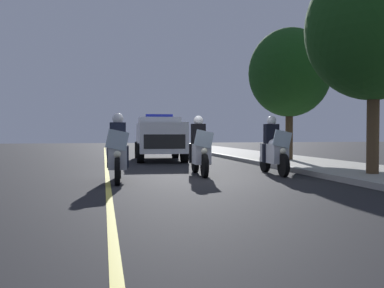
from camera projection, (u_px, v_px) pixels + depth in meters
name	position (u px, v px, depth m)	size (l,w,h in m)	color
ground_plane	(196.00, 177.00, 11.21)	(80.00, 80.00, 0.00)	black
curb_strip	(308.00, 172.00, 11.92)	(48.00, 0.24, 0.15)	#9E9B93
sidewalk_strip	(366.00, 172.00, 12.32)	(48.00, 3.60, 0.10)	#A8A399
lane_stripe_center	(108.00, 179.00, 10.71)	(48.00, 0.12, 0.01)	#E0D14C
police_motorcycle_lead_left	(118.00, 154.00, 10.25)	(2.14, 0.60, 1.72)	black
police_motorcycle_lead_right	(199.00, 151.00, 11.85)	(2.14, 0.60, 1.72)	black
police_motorcycle_trailing	(274.00, 151.00, 12.02)	(2.14, 0.60, 1.72)	black
police_suv	(159.00, 136.00, 18.28)	(4.99, 2.27, 2.05)	silver
tree_mid_block	(374.00, 28.00, 11.18)	(3.70, 3.70, 5.95)	#4C3823
tree_far_back	(289.00, 73.00, 17.17)	(3.42, 3.42, 5.49)	#42301E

